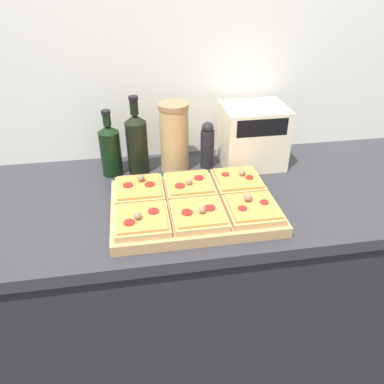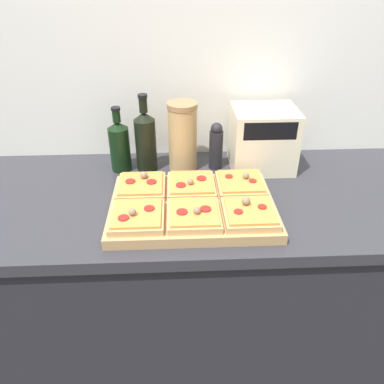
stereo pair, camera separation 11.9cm
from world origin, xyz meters
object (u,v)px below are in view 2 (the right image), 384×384
grain_jar_tall (183,137)px  pepper_mill (216,146)px  cutting_board (192,207)px  toaster_oven (263,139)px  wine_bottle (146,140)px  olive_oil_bottle (120,145)px

grain_jar_tall → pepper_mill: 0.13m
grain_jar_tall → pepper_mill: (0.12, 0.00, -0.04)m
cutting_board → toaster_oven: toaster_oven is taller
toaster_oven → grain_jar_tall: bearing=179.8°
cutting_board → grain_jar_tall: bearing=94.3°
pepper_mill → toaster_oven: size_ratio=0.71×
wine_bottle → pepper_mill: bearing=0.0°
olive_oil_bottle → pepper_mill: olive_oil_bottle is taller
wine_bottle → olive_oil_bottle: bearing=180.0°
cutting_board → grain_jar_tall: size_ratio=2.00×
olive_oil_bottle → grain_jar_tall: grain_jar_tall is taller
pepper_mill → grain_jar_tall: bearing=180.0°
olive_oil_bottle → pepper_mill: 0.36m
cutting_board → pepper_mill: 0.32m
olive_oil_bottle → wine_bottle: (0.10, -0.00, 0.02)m
olive_oil_bottle → wine_bottle: wine_bottle is taller
wine_bottle → grain_jar_tall: bearing=0.0°
grain_jar_tall → pepper_mill: bearing=0.0°
cutting_board → pepper_mill: bearing=70.9°
cutting_board → olive_oil_bottle: bearing=130.9°
pepper_mill → toaster_oven: toaster_oven is taller
pepper_mill → toaster_oven: 0.18m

